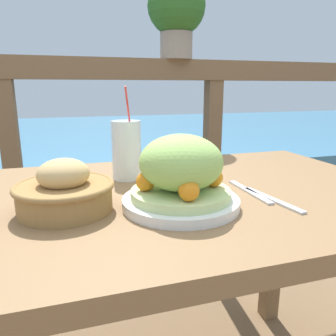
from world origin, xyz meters
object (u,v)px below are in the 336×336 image
object	(u,v)px
drink_glass	(127,150)
potted_plant	(176,11)
salad_plate	(181,176)
bread_basket	(65,191)

from	to	relation	value
drink_glass	potted_plant	distance (m)	0.85
salad_plate	potted_plant	xyz separation A→B (m)	(0.27, 0.85, 0.50)
bread_basket	potted_plant	xyz separation A→B (m)	(0.50, 0.80, 0.52)
salad_plate	bread_basket	world-z (taller)	salad_plate
drink_glass	potted_plant	world-z (taller)	potted_plant
drink_glass	potted_plant	bearing A→B (deg)	60.38
drink_glass	bread_basket	world-z (taller)	drink_glass
salad_plate	drink_glass	bearing A→B (deg)	105.41
drink_glass	bread_basket	size ratio (longest dim) A/B	1.24
salad_plate	potted_plant	bearing A→B (deg)	72.21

